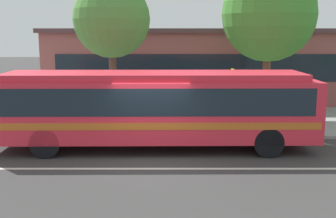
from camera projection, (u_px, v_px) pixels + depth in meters
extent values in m
plane|color=#3B3A39|center=(150.00, 161.00, 13.48)|extent=(120.00, 120.00, 0.00)
cube|color=#969796|center=(155.00, 117.00, 20.18)|extent=(60.00, 8.00, 0.12)
cube|color=silver|center=(149.00, 169.00, 12.69)|extent=(56.00, 0.16, 0.01)
cube|color=red|center=(153.00, 108.00, 14.67)|extent=(11.21, 2.60, 2.06)
cube|color=red|center=(152.00, 76.00, 14.46)|extent=(10.31, 2.29, 0.24)
cube|color=#19232D|center=(153.00, 97.00, 14.59)|extent=(10.54, 2.61, 0.91)
cube|color=#C65F20|center=(153.00, 119.00, 14.73)|extent=(10.99, 2.62, 0.24)
cube|color=#19232D|center=(310.00, 97.00, 14.67)|extent=(0.14, 2.18, 0.99)
cylinder|color=black|center=(253.00, 128.00, 15.97)|extent=(1.00, 0.29, 1.00)
cylinder|color=black|center=(267.00, 142.00, 13.81)|extent=(1.00, 0.29, 1.00)
cylinder|color=black|center=(59.00, 128.00, 15.87)|extent=(1.00, 0.29, 1.00)
cylinder|color=black|center=(43.00, 143.00, 13.70)|extent=(1.00, 0.29, 1.00)
cylinder|color=#2E3A31|center=(159.00, 116.00, 17.89)|extent=(0.14, 0.14, 0.86)
cylinder|color=#2E3A31|center=(156.00, 116.00, 17.94)|extent=(0.14, 0.14, 0.86)
cylinder|color=#286DB4|center=(157.00, 100.00, 17.79)|extent=(0.43, 0.43, 0.58)
sphere|color=tan|center=(157.00, 90.00, 17.71)|extent=(0.23, 0.23, 0.23)
cylinder|color=gray|center=(230.00, 102.00, 16.48)|extent=(0.08, 0.08, 2.50)
cube|color=yellow|center=(231.00, 76.00, 16.29)|extent=(0.07, 0.44, 0.56)
cylinder|color=brown|center=(112.00, 84.00, 18.78)|extent=(0.34, 0.34, 3.36)
sphere|color=#4D913D|center=(110.00, 19.00, 18.27)|extent=(3.38, 3.38, 3.38)
cylinder|color=brown|center=(264.00, 84.00, 19.26)|extent=(0.37, 0.37, 3.29)
sphere|color=#449033|center=(267.00, 14.00, 18.70)|extent=(4.23, 4.23, 4.23)
cube|color=#98504E|center=(221.00, 66.00, 25.97)|extent=(20.50, 7.53, 4.08)
cube|color=#19232D|center=(231.00, 68.00, 22.21)|extent=(18.86, 0.04, 1.47)
cube|color=#51353A|center=(222.00, 31.00, 25.59)|extent=(20.90, 7.93, 0.24)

